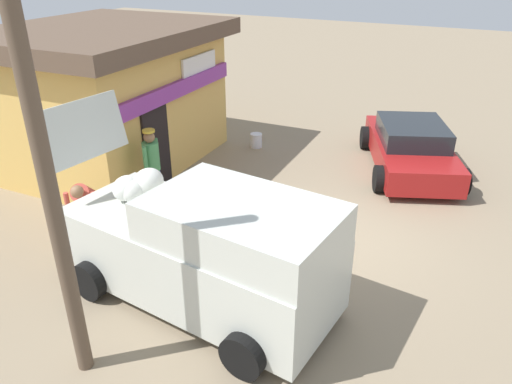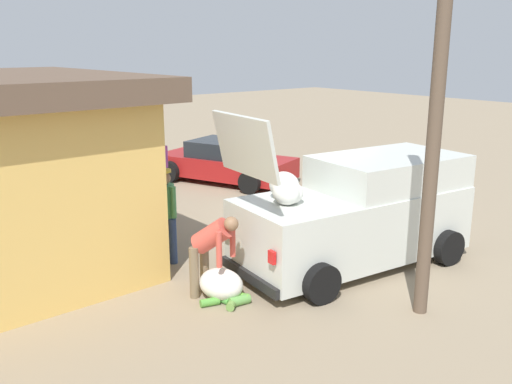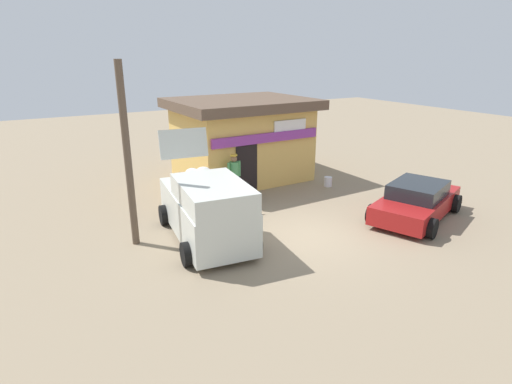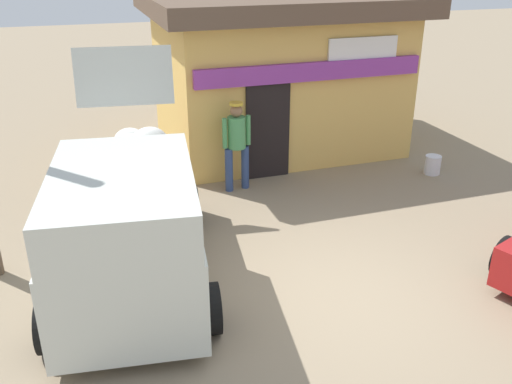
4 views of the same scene
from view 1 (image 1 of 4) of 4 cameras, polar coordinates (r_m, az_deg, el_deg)
The scene contains 9 objects.
ground_plane at distance 9.59m, azimuth 8.71°, elevation -5.45°, with size 60.00×60.00×0.00m, color gray.
storefront_bar at distance 12.92m, azimuth -16.80°, elevation 10.74°, with size 5.74×4.75×3.39m.
delivery_van at distance 7.49m, azimuth -5.96°, elevation -6.54°, with size 2.51×4.71×2.87m.
parked_sedan at distance 12.83m, azimuth 17.49°, elevation 4.96°, with size 4.32×3.15×1.20m.
vendor_standing at distance 10.48m, azimuth -12.01°, elevation 3.30°, with size 0.56×0.39×1.73m.
customer_bending at distance 9.52m, azimuth -19.13°, elevation -1.15°, with size 0.78×0.71×1.35m.
unloaded_banana_pile at distance 9.65m, azimuth -19.28°, elevation -5.02°, with size 0.95×0.83×0.49m.
paint_bucket at distance 13.78m, azimuth 0.02°, elevation 6.02°, with size 0.33×0.33×0.39m, color silver.
utility_pole at distance 5.93m, azimuth -22.72°, elevation -0.70°, with size 0.20×0.20×5.06m, color brown.
Camera 1 is at (-7.84, -2.25, 5.05)m, focal length 34.42 mm.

